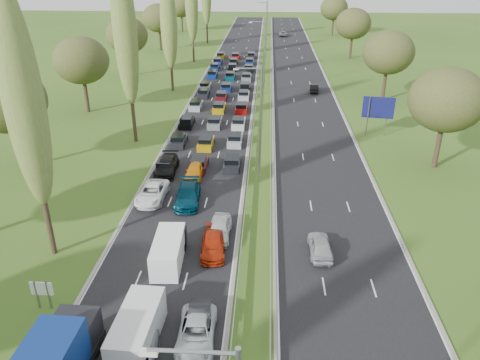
# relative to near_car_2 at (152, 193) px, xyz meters

# --- Properties ---
(ground) EXTENTS (260.00, 260.00, 0.00)m
(ground) POSITION_rel_near_car_2_xyz_m (10.23, 41.70, -0.77)
(ground) COLOR #35561B
(ground) RESTS_ON ground
(near_carriageway) EXTENTS (10.50, 215.00, 0.04)m
(near_carriageway) POSITION_rel_near_car_2_xyz_m (3.48, 44.20, -0.77)
(near_carriageway) COLOR black
(near_carriageway) RESTS_ON ground
(far_carriageway) EXTENTS (10.50, 215.00, 0.04)m
(far_carriageway) POSITION_rel_near_car_2_xyz_m (16.98, 44.20, -0.77)
(far_carriageway) COLOR black
(far_carriageway) RESTS_ON ground
(central_reservation) EXTENTS (2.36, 215.00, 0.32)m
(central_reservation) POSITION_rel_near_car_2_xyz_m (10.23, 44.20, -0.22)
(central_reservation) COLOR gray
(central_reservation) RESTS_ON ground
(lamp_columns) EXTENTS (0.18, 140.18, 12.00)m
(lamp_columns) POSITION_rel_near_car_2_xyz_m (10.23, 39.70, 5.23)
(lamp_columns) COLOR gray
(lamp_columns) RESTS_ON ground
(poplar_row) EXTENTS (2.80, 127.80, 22.44)m
(poplar_row) POSITION_rel_near_car_2_xyz_m (-5.77, 29.87, 11.62)
(poplar_row) COLOR #2D2116
(poplar_row) RESTS_ON ground
(woodland_left) EXTENTS (8.00, 166.00, 11.10)m
(woodland_left) POSITION_rel_near_car_2_xyz_m (-16.27, 24.33, 6.91)
(woodland_left) COLOR #2D2116
(woodland_left) RESTS_ON ground
(woodland_right) EXTENTS (8.00, 153.00, 11.10)m
(woodland_right) POSITION_rel_near_car_2_xyz_m (29.73, 28.37, 6.91)
(woodland_right) COLOR #2D2116
(woodland_right) RESTS_ON ground
(traffic_queue_fill) EXTENTS (9.10, 67.66, 0.80)m
(traffic_queue_fill) POSITION_rel_near_car_2_xyz_m (3.45, 39.25, -0.33)
(traffic_queue_fill) COLOR black
(traffic_queue_fill) RESTS_ON ground
(near_car_2) EXTENTS (2.61, 5.44, 1.50)m
(near_car_2) POSITION_rel_near_car_2_xyz_m (0.00, 0.00, 0.00)
(near_car_2) COLOR white
(near_car_2) RESTS_ON near_carriageway
(near_car_3) EXTENTS (2.32, 5.45, 1.57)m
(near_car_3) POSITION_rel_near_car_2_xyz_m (0.12, 6.46, 0.04)
(near_car_3) COLOR black
(near_car_3) RESTS_ON near_carriageway
(near_car_7) EXTENTS (2.60, 5.64, 1.60)m
(near_car_7) POSITION_rel_near_car_2_xyz_m (3.52, -0.31, 0.05)
(near_car_7) COLOR #043548
(near_car_7) RESTS_ON near_carriageway
(near_car_8) EXTENTS (1.94, 4.42, 1.48)m
(near_car_8) POSITION_rel_near_car_2_xyz_m (3.36, 5.48, -0.01)
(near_car_8) COLOR orange
(near_car_8) RESTS_ON near_carriageway
(near_car_9) EXTENTS (1.66, 4.10, 1.32)m
(near_car_9) POSITION_rel_near_car_2_xyz_m (6.94, -17.15, -0.09)
(near_car_9) COLOR black
(near_car_9) RESTS_ON near_carriageway
(near_car_10) EXTENTS (2.44, 5.00, 1.37)m
(near_car_10) POSITION_rel_near_car_2_xyz_m (6.90, -18.07, -0.06)
(near_car_10) COLOR silver
(near_car_10) RESTS_ON near_carriageway
(near_car_11) EXTENTS (2.19, 4.76, 1.35)m
(near_car_11) POSITION_rel_near_car_2_xyz_m (6.85, -8.42, -0.07)
(near_car_11) COLOR #B0270A
(near_car_11) RESTS_ON near_carriageway
(near_car_12) EXTENTS (1.85, 4.50, 1.53)m
(near_car_12) POSITION_rel_near_car_2_xyz_m (7.15, -6.17, 0.02)
(near_car_12) COLOR silver
(near_car_12) RESTS_ON near_carriageway
(far_car_0) EXTENTS (1.84, 4.31, 1.45)m
(far_car_0) POSITION_rel_near_car_2_xyz_m (15.31, -8.18, -0.02)
(far_car_0) COLOR #9DA2A6
(far_car_0) RESTS_ON far_carriageway
(far_car_1) EXTENTS (1.63, 4.07, 1.31)m
(far_car_1) POSITION_rel_near_car_2_xyz_m (18.93, 41.25, -0.09)
(far_car_1) COLOR black
(far_car_1) RESTS_ON far_carriageway
(far_car_2) EXTENTS (2.78, 5.47, 1.48)m
(far_car_2) POSITION_rel_near_car_2_xyz_m (14.99, 104.59, -0.01)
(far_car_2) COLOR slate
(far_car_2) RESTS_ON far_carriageway
(white_van_front) EXTENTS (2.20, 5.61, 2.26)m
(white_van_front) POSITION_rel_near_car_2_xyz_m (3.43, -18.26, 0.39)
(white_van_front) COLOR silver
(white_van_front) RESTS_ON near_carriageway
(white_van_rear) EXTENTS (2.07, 5.28, 2.12)m
(white_van_rear) POSITION_rel_near_car_2_xyz_m (3.63, -9.94, 0.32)
(white_van_rear) COLOR white
(white_van_rear) RESTS_ON near_carriageway
(info_sign) EXTENTS (1.50, 0.16, 2.10)m
(info_sign) POSITION_rel_near_car_2_xyz_m (-3.67, -15.66, 0.60)
(info_sign) COLOR gray
(info_sign) RESTS_ON ground
(direction_sign) EXTENTS (3.97, 0.73, 5.20)m
(direction_sign) POSITION_rel_near_car_2_xyz_m (25.13, 19.57, 2.80)
(direction_sign) COLOR gray
(direction_sign) RESTS_ON ground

